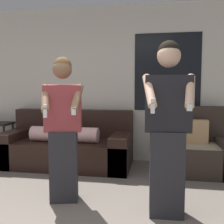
% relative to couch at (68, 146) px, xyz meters
% --- Properties ---
extents(wall_back, '(5.98, 0.07, 2.70)m').
position_rel_couch_xyz_m(wall_back, '(0.51, 0.49, 1.04)').
color(wall_back, beige).
rests_on(wall_back, ground_plane).
extents(couch, '(2.09, 0.93, 0.90)m').
position_rel_couch_xyz_m(couch, '(0.00, 0.00, 0.00)').
color(couch, black).
rests_on(couch, ground_plane).
extents(armchair, '(0.97, 0.80, 0.99)m').
position_rel_couch_xyz_m(armchair, '(2.04, 0.01, 0.01)').
color(armchair, '#332823').
rests_on(armchair, ground_plane).
extents(person_left, '(0.48, 0.53, 1.62)m').
position_rel_couch_xyz_m(person_left, '(0.42, -1.34, 0.51)').
color(person_left, '#28282D').
rests_on(person_left, ground_plane).
extents(person_right, '(0.51, 0.48, 1.73)m').
position_rel_couch_xyz_m(person_right, '(1.56, -1.50, 0.57)').
color(person_right, '#28282D').
rests_on(person_right, ground_plane).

